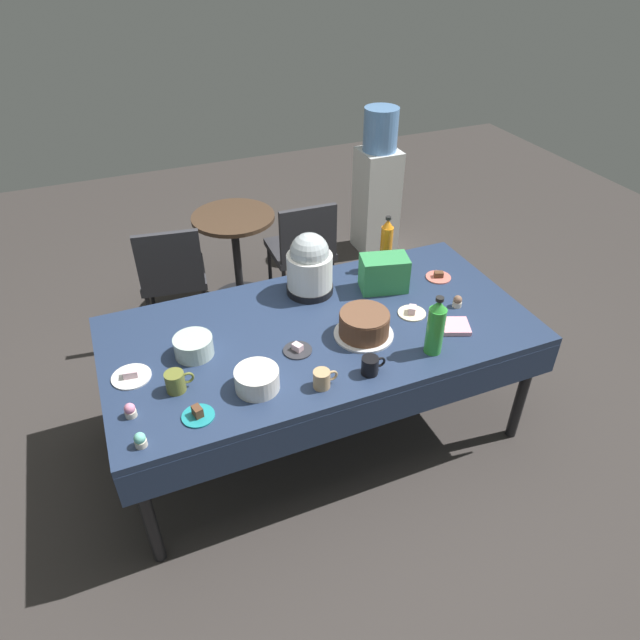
{
  "coord_description": "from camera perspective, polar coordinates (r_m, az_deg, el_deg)",
  "views": [
    {
      "loc": [
        -0.89,
        -2.15,
        2.51
      ],
      "look_at": [
        0.0,
        0.0,
        0.8
      ],
      "focal_mm": 31.71,
      "sensor_mm": 36.0,
      "label": 1
    }
  ],
  "objects": [
    {
      "name": "coffee_mug_tan",
      "position": [
        2.55,
        0.24,
        -5.96
      ],
      "size": [
        0.12,
        0.08,
        0.09
      ],
      "color": "tan",
      "rests_on": "potluck_table"
    },
    {
      "name": "cupcake_cocoa",
      "position": [
        3.15,
        13.7,
        1.84
      ],
      "size": [
        0.05,
        0.05,
        0.07
      ],
      "color": "beige",
      "rests_on": "potluck_table"
    },
    {
      "name": "dessert_plate_white",
      "position": [
        2.76,
        -18.52,
        -5.35
      ],
      "size": [
        0.18,
        0.18,
        0.04
      ],
      "color": "white",
      "rests_on": "potluck_table"
    },
    {
      "name": "cupcake_rose",
      "position": [
        2.42,
        -17.69,
        -11.47
      ],
      "size": [
        0.05,
        0.05,
        0.07
      ],
      "color": "beige",
      "rests_on": "potluck_table"
    },
    {
      "name": "paper_napkin_stack",
      "position": [
        2.99,
        13.49,
        -0.61
      ],
      "size": [
        0.18,
        0.18,
        0.02
      ],
      "primitive_type": "cube",
      "rotation": [
        0.0,
        0.0,
        -0.38
      ],
      "color": "pink",
      "rests_on": "potluck_table"
    },
    {
      "name": "cupcake_berry",
      "position": [
        2.56,
        -18.62,
        -8.65
      ],
      "size": [
        0.05,
        0.05,
        0.07
      ],
      "color": "beige",
      "rests_on": "potluck_table"
    },
    {
      "name": "soda_carton",
      "position": [
        3.2,
        6.47,
        4.71
      ],
      "size": [
        0.29,
        0.22,
        0.2
      ],
      "primitive_type": "cube",
      "rotation": [
        0.0,
        0.0,
        -0.24
      ],
      "color": "#338C4C",
      "rests_on": "potluck_table"
    },
    {
      "name": "slow_cooker",
      "position": [
        3.11,
        -1.06,
        5.53
      ],
      "size": [
        0.26,
        0.26,
        0.36
      ],
      "color": "black",
      "rests_on": "potluck_table"
    },
    {
      "name": "coffee_mug_black",
      "position": [
        2.63,
        5.12,
        -4.59
      ],
      "size": [
        0.12,
        0.08,
        0.09
      ],
      "color": "black",
      "rests_on": "potluck_table"
    },
    {
      "name": "round_cafe_table",
      "position": [
        4.27,
        -8.51,
        7.72
      ],
      "size": [
        0.6,
        0.6,
        0.72
      ],
      "color": "#473323",
      "rests_on": "ground"
    },
    {
      "name": "glass_salad_bowl",
      "position": [
        2.79,
        -12.64,
        -2.6
      ],
      "size": [
        0.19,
        0.19,
        0.1
      ],
      "primitive_type": "cylinder",
      "color": "#B2C6BC",
      "rests_on": "potluck_table"
    },
    {
      "name": "ground",
      "position": [
        3.43,
        0.0,
        -10.86
      ],
      "size": [
        9.0,
        9.0,
        0.0
      ],
      "primitive_type": "plane",
      "color": "#383330"
    },
    {
      "name": "maroon_chair_left",
      "position": [
        4.01,
        -14.69,
        4.72
      ],
      "size": [
        0.5,
        0.5,
        0.85
      ],
      "color": "#333338",
      "rests_on": "ground"
    },
    {
      "name": "frosted_layer_cake",
      "position": [
        2.84,
        4.47,
        -0.49
      ],
      "size": [
        0.3,
        0.3,
        0.13
      ],
      "color": "silver",
      "rests_on": "potluck_table"
    },
    {
      "name": "soda_bottle_orange_juice",
      "position": [
        3.37,
        6.71,
        7.56
      ],
      "size": [
        0.07,
        0.07,
        0.34
      ],
      "color": "orange",
      "rests_on": "potluck_table"
    },
    {
      "name": "potluck_table",
      "position": [
        2.96,
        0.0,
        -1.75
      ],
      "size": [
        2.2,
        1.1,
        0.75
      ],
      "color": "navy",
      "rests_on": "ground"
    },
    {
      "name": "ceramic_snack_bowl",
      "position": [
        2.56,
        -6.37,
        -5.98
      ],
      "size": [
        0.2,
        0.2,
        0.1
      ],
      "primitive_type": "cylinder",
      "color": "silver",
      "rests_on": "potluck_table"
    },
    {
      "name": "soda_bottle_lime_soda",
      "position": [
        2.74,
        11.59,
        -0.69
      ],
      "size": [
        0.09,
        0.09,
        0.32
      ],
      "color": "green",
      "rests_on": "potluck_table"
    },
    {
      "name": "coffee_mug_olive",
      "position": [
        2.61,
        -14.34,
        -6.05
      ],
      "size": [
        0.13,
        0.09,
        0.1
      ],
      "color": "olive",
      "rests_on": "potluck_table"
    },
    {
      "name": "dessert_plate_cream",
      "position": [
        3.06,
        9.26,
        0.79
      ],
      "size": [
        0.15,
        0.15,
        0.05
      ],
      "color": "beige",
      "rests_on": "potluck_table"
    },
    {
      "name": "maroon_chair_right",
      "position": [
        4.2,
        -1.74,
        7.48
      ],
      "size": [
        0.45,
        0.45,
        0.85
      ],
      "color": "#333338",
      "rests_on": "ground"
    },
    {
      "name": "dessert_plate_coral",
      "position": [
        3.39,
        11.86,
        4.32
      ],
      "size": [
        0.15,
        0.15,
        0.04
      ],
      "color": "#E07266",
      "rests_on": "potluck_table"
    },
    {
      "name": "dessert_plate_charcoal",
      "position": [
        2.77,
        -2.28,
        -2.99
      ],
      "size": [
        0.14,
        0.14,
        0.04
      ],
      "color": "#2D2D33",
      "rests_on": "potluck_table"
    },
    {
      "name": "dessert_plate_teal",
      "position": [
        2.49,
        -12.22,
        -9.29
      ],
      "size": [
        0.14,
        0.14,
        0.05
      ],
      "color": "teal",
      "rests_on": "potluck_table"
    },
    {
      "name": "water_cooler",
      "position": [
        4.97,
        5.79,
        13.3
      ],
      "size": [
        0.32,
        0.32,
        1.24
      ],
      "color": "silver",
      "rests_on": "ground"
    }
  ]
}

